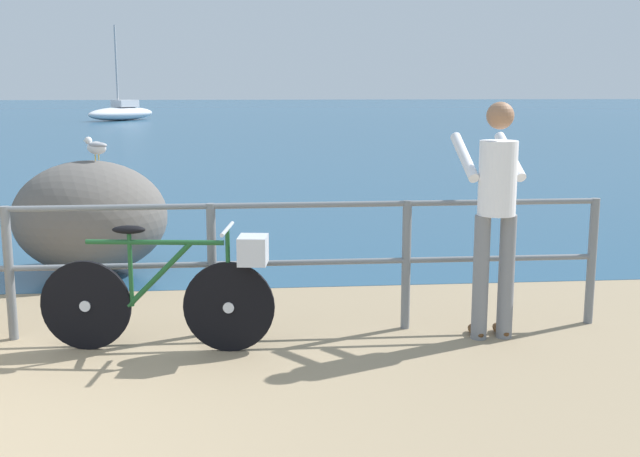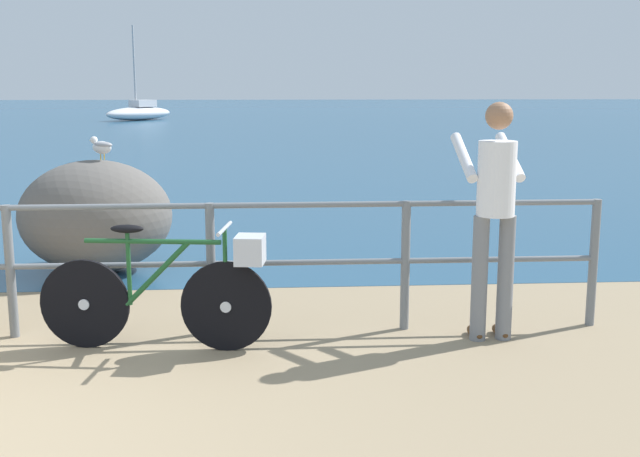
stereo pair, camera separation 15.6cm
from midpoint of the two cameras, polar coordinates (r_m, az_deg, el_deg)
ground_plane at (r=24.14m, az=-8.30°, el=5.75°), size 120.00×120.00×0.10m
sea_surface at (r=52.26m, az=-5.93°, el=8.36°), size 120.00×90.00×0.01m
promenade_railing at (r=6.29m, az=-21.08°, el=-1.80°), size 9.10×0.07×1.02m
bicycle at (r=5.72m, az=-9.77°, el=-4.25°), size 1.69×0.48×0.92m
person_at_railing at (r=5.93m, az=13.34°, el=1.35°), size 0.46×0.65×1.78m
breakwater_boulder_main at (r=8.29m, az=-15.53°, el=0.87°), size 1.55×1.35×1.15m
seagull at (r=8.21m, az=-15.12°, el=5.82°), size 0.30×0.27×0.23m
sailboat at (r=42.98m, az=-12.95°, el=8.27°), size 3.69×4.29×4.90m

